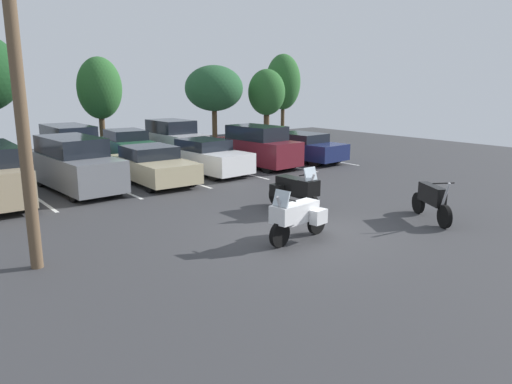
# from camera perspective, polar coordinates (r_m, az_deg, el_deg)

# --- Properties ---
(ground) EXTENTS (44.00, 44.00, 0.10)m
(ground) POSITION_cam_1_polar(r_m,az_deg,el_deg) (12.89, 5.41, -4.95)
(ground) COLOR #38383A
(motorcycle_touring) EXTENTS (2.08, 1.01, 1.39)m
(motorcycle_touring) POSITION_cam_1_polar(r_m,az_deg,el_deg) (11.99, 4.85, -2.80)
(motorcycle_touring) COLOR black
(motorcycle_touring) RESTS_ON ground
(motorcycle_second) EXTENTS (0.97, 2.20, 1.45)m
(motorcycle_second) POSITION_cam_1_polar(r_m,az_deg,el_deg) (14.79, 4.67, 0.34)
(motorcycle_second) COLOR black
(motorcycle_second) RESTS_ON ground
(motorcycle_third) EXTENTS (1.21, 1.95, 1.28)m
(motorcycle_third) POSITION_cam_1_polar(r_m,az_deg,el_deg) (14.65, 20.02, -0.86)
(motorcycle_third) COLOR black
(motorcycle_third) RESTS_ON ground
(parking_stripes) EXTENTS (22.42, 4.76, 0.01)m
(parking_stripes) POSITION_cam_1_polar(r_m,az_deg,el_deg) (18.98, -16.29, 0.52)
(parking_stripes) COLOR silver
(parking_stripes) RESTS_ON ground
(car_grey) EXTENTS (2.08, 4.85, 1.94)m
(car_grey) POSITION_cam_1_polar(r_m,az_deg,el_deg) (18.76, -20.53, 3.05)
(car_grey) COLOR slate
(car_grey) RESTS_ON ground
(car_champagne) EXTENTS (2.02, 4.41, 1.43)m
(car_champagne) POSITION_cam_1_polar(r_m,az_deg,el_deg) (19.40, -12.08, 3.08)
(car_champagne) COLOR #C1B289
(car_champagne) RESTS_ON ground
(car_white) EXTENTS (2.13, 4.41, 1.48)m
(car_white) POSITION_cam_1_polar(r_m,az_deg,el_deg) (21.02, -5.84, 4.11)
(car_white) COLOR white
(car_white) RESTS_ON ground
(car_maroon) EXTENTS (2.07, 4.36, 1.92)m
(car_maroon) POSITION_cam_1_polar(r_m,az_deg,el_deg) (22.57, 0.18, 5.34)
(car_maroon) COLOR maroon
(car_maroon) RESTS_ON ground
(car_navy) EXTENTS (2.20, 4.58, 1.41)m
(car_navy) POSITION_cam_1_polar(r_m,az_deg,el_deg) (24.41, 5.48, 5.29)
(car_navy) COLOR navy
(car_navy) RESTS_ON ground
(car_far_blue) EXTENTS (1.93, 4.87, 1.86)m
(car_far_blue) POSITION_cam_1_polar(r_m,az_deg,el_deg) (25.15, -21.09, 5.25)
(car_far_blue) COLOR #2D519E
(car_far_blue) RESTS_ON ground
(car_far_green) EXTENTS (2.15, 4.33, 1.51)m
(car_far_green) POSITION_cam_1_polar(r_m,az_deg,el_deg) (25.92, -15.00, 5.40)
(car_far_green) COLOR #235638
(car_far_green) RESTS_ON ground
(car_far_silver) EXTENTS (1.99, 4.35, 1.85)m
(car_far_silver) POSITION_cam_1_polar(r_m,az_deg,el_deg) (27.25, -9.77, 6.37)
(car_far_silver) COLOR #B7B7BC
(car_far_silver) RESTS_ON ground
(utility_pole) EXTENTS (1.21, 1.49, 8.75)m
(utility_pole) POSITION_cam_1_polar(r_m,az_deg,el_deg) (10.82, -26.63, 15.08)
(utility_pole) COLOR brown
(utility_pole) RESTS_ON ground
(tree_rear) EXTENTS (3.87, 3.87, 5.01)m
(tree_rear) POSITION_cam_1_polar(r_m,az_deg,el_deg) (33.07, -4.98, 12.07)
(tree_rear) COLOR #4C3823
(tree_rear) RESTS_ON ground
(tree_center_left) EXTENTS (2.49, 2.49, 5.30)m
(tree_center_left) POSITION_cam_1_polar(r_m,az_deg,el_deg) (29.32, -17.97, 11.54)
(tree_center_left) COLOR #4C3823
(tree_center_left) RESTS_ON ground
(tree_far_left) EXTENTS (2.66, 2.66, 6.00)m
(tree_far_left) POSITION_cam_1_polar(r_m,az_deg,el_deg) (37.81, 3.21, 12.81)
(tree_far_left) COLOR #4C3823
(tree_far_left) RESTS_ON ground
(tree_center_right) EXTENTS (2.59, 2.59, 4.80)m
(tree_center_right) POSITION_cam_1_polar(r_m,az_deg,el_deg) (34.41, 1.26, 11.63)
(tree_center_right) COLOR #4C3823
(tree_center_right) RESTS_ON ground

